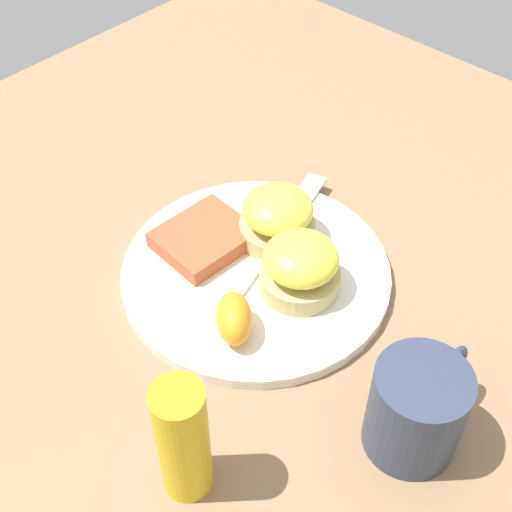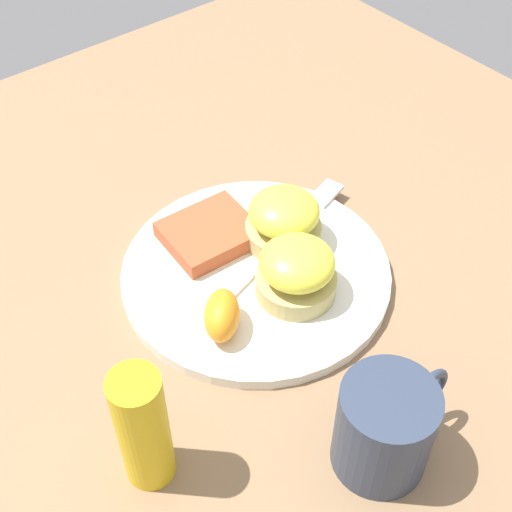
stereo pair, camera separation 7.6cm
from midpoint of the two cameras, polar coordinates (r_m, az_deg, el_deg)
The scene contains 9 objects.
ground_plane at distance 0.79m, azimuth -2.75°, elevation -1.85°, with size 1.10×1.10×0.00m, color #846647.
plate at distance 0.79m, azimuth -2.76°, elevation -1.51°, with size 0.30×0.30×0.01m, color silver.
sandwich_benedict_left at distance 0.74m, azimuth 0.64°, elevation -1.02°, with size 0.09×0.09×0.07m.
sandwich_benedict_right at distance 0.79m, azimuth -1.00°, elevation 2.95°, with size 0.09×0.09×0.07m.
hashbrown_patty at distance 0.80m, azimuth -6.88°, elevation 1.30°, with size 0.10×0.09×0.02m, color #AA4D2D.
orange_wedge at distance 0.71m, azimuth -4.85°, elevation -5.17°, with size 0.06×0.04×0.04m, color orange.
fork at distance 0.83m, azimuth -0.35°, elevation 2.42°, with size 0.22×0.08×0.00m.
cup at distance 0.64m, azimuth 9.39°, elevation -12.22°, with size 0.12×0.08×0.10m.
condiment_bottle at distance 0.60m, azimuth -9.59°, elevation -14.61°, with size 0.04×0.04×0.14m, color gold.
Camera 1 is at (-0.39, -0.36, 0.59)m, focal length 50.00 mm.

